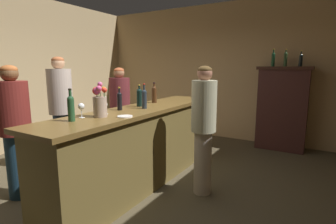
# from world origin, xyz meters

# --- Properties ---
(floor) EXTENTS (7.77, 7.77, 0.00)m
(floor) POSITION_xyz_m (0.00, 0.00, 0.00)
(floor) COLOR #463D2B
(floor) RESTS_ON ground
(wall_back) EXTENTS (5.63, 0.12, 2.98)m
(wall_back) POSITION_xyz_m (0.00, 3.05, 1.49)
(wall_back) COLOR tan
(wall_back) RESTS_ON ground
(wall_left) EXTENTS (0.12, 6.09, 2.98)m
(wall_left) POSITION_xyz_m (-2.81, 0.00, 1.49)
(wall_left) COLOR tan
(wall_left) RESTS_ON ground
(bar_counter) EXTENTS (0.67, 3.14, 1.06)m
(bar_counter) POSITION_xyz_m (0.21, 0.05, 0.53)
(bar_counter) COLOR brown
(bar_counter) RESTS_ON ground
(display_cabinet) EXTENTS (0.96, 0.48, 1.61)m
(display_cabinet) POSITION_xyz_m (1.62, 2.72, 0.84)
(display_cabinet) COLOR #391D1B
(display_cabinet) RESTS_ON ground
(wine_bottle_chardonnay) EXTENTS (0.06, 0.06, 0.33)m
(wine_bottle_chardonnay) POSITION_xyz_m (0.27, 0.04, 1.20)
(wine_bottle_chardonnay) COLOR #232C35
(wine_bottle_chardonnay) RESTS_ON bar_counter
(wine_bottle_rose) EXTENTS (0.07, 0.07, 0.33)m
(wine_bottle_rose) POSITION_xyz_m (0.13, -1.00, 1.21)
(wine_bottle_rose) COLOR #224A2A
(wine_bottle_rose) RESTS_ON bar_counter
(wine_bottle_malbec) EXTENTS (0.06, 0.06, 0.29)m
(wine_bottle_malbec) POSITION_xyz_m (0.08, -0.23, 1.19)
(wine_bottle_malbec) COLOR black
(wine_bottle_malbec) RESTS_ON bar_counter
(wine_bottle_merlot) EXTENTS (0.08, 0.08, 0.31)m
(wine_bottle_merlot) POSITION_xyz_m (0.07, 0.58, 1.20)
(wine_bottle_merlot) COLOR #412614
(wine_bottle_merlot) RESTS_ON bar_counter
(wine_bottle_pinot) EXTENTS (0.08, 0.08, 0.30)m
(wine_bottle_pinot) POSITION_xyz_m (0.10, 0.16, 1.20)
(wine_bottle_pinot) COLOR black
(wine_bottle_pinot) RESTS_ON bar_counter
(wine_glass_front) EXTENTS (0.07, 0.07, 0.15)m
(wine_glass_front) POSITION_xyz_m (0.12, -0.53, 1.16)
(wine_glass_front) COLOR white
(wine_glass_front) RESTS_ON bar_counter
(wine_glass_mid) EXTENTS (0.07, 0.07, 0.16)m
(wine_glass_mid) POSITION_xyz_m (0.07, -0.82, 1.18)
(wine_glass_mid) COLOR white
(wine_glass_mid) RESTS_ON bar_counter
(flower_arrangement) EXTENTS (0.19, 0.15, 0.38)m
(flower_arrangement) POSITION_xyz_m (0.20, -0.68, 1.22)
(flower_arrangement) COLOR tan
(flower_arrangement) RESTS_ON bar_counter
(cheese_plate) EXTENTS (0.17, 0.17, 0.01)m
(cheese_plate) POSITION_xyz_m (0.44, -0.55, 1.07)
(cheese_plate) COLOR white
(cheese_plate) RESTS_ON bar_counter
(display_bottle_left) EXTENTS (0.07, 0.07, 0.34)m
(display_bottle_left) POSITION_xyz_m (1.40, 2.72, 1.76)
(display_bottle_left) COLOR #13361F
(display_bottle_left) RESTS_ON display_cabinet
(display_bottle_midleft) EXTENTS (0.06, 0.06, 0.32)m
(display_bottle_midleft) POSITION_xyz_m (1.62, 2.72, 1.76)
(display_bottle_midleft) COLOR #20391D
(display_bottle_midleft) RESTS_ON display_cabinet
(display_bottle_center) EXTENTS (0.06, 0.06, 0.29)m
(display_bottle_center) POSITION_xyz_m (1.87, 2.72, 1.74)
(display_bottle_center) COLOR black
(display_bottle_center) RESTS_ON display_cabinet
(patron_in_navy) EXTENTS (0.38, 0.38, 1.59)m
(patron_in_navy) POSITION_xyz_m (-0.94, 0.94, 0.87)
(patron_in_navy) COLOR brown
(patron_in_navy) RESTS_ON ground
(patron_redhead) EXTENTS (0.36, 0.36, 1.76)m
(patron_redhead) POSITION_xyz_m (-1.22, -0.12, 0.96)
(patron_redhead) COLOR #22334C
(patron_redhead) RESTS_ON ground
(patron_in_grey) EXTENTS (0.37, 0.37, 1.62)m
(patron_in_grey) POSITION_xyz_m (-0.87, -1.03, 0.89)
(patron_in_grey) COLOR #1A3346
(patron_in_grey) RESTS_ON ground
(bartender) EXTENTS (0.31, 0.31, 1.61)m
(bartender) POSITION_xyz_m (1.04, 0.22, 0.90)
(bartender) COLOR #AFA298
(bartender) RESTS_ON ground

